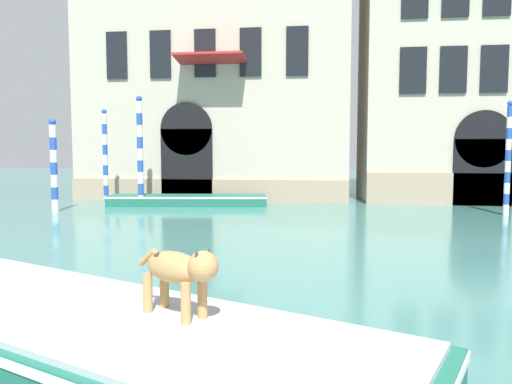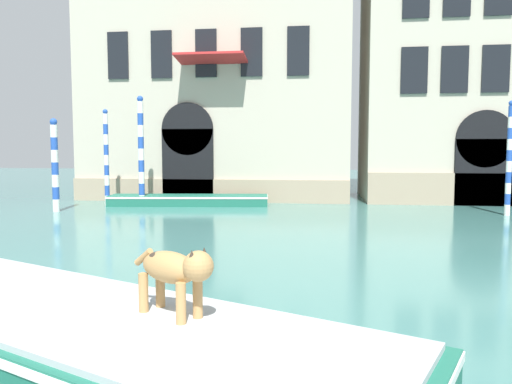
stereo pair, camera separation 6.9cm
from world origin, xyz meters
The scene contains 8 objects.
palazzo_left centered at (1.91, 26.27, 9.65)m, with size 12.64×7.40×19.35m.
boat_foreground centered at (3.82, 6.45, 0.39)m, with size 8.80×5.43×0.74m.
dog_on_deck centered at (5.59, 6.01, 1.20)m, with size 0.95×0.68×0.71m.
boat_moored_near_palazzo centered at (1.44, 21.83, 0.23)m, with size 6.79×2.20×0.43m.
mooring_pole_0 centered at (-0.37, 21.16, 2.29)m, with size 0.25×0.25×4.54m.
mooring_pole_1 centered at (13.61, 20.17, 2.06)m, with size 0.20×0.20×4.08m.
mooring_pole_2 centered at (-1.94, 21.31, 2.03)m, with size 0.21×0.21×4.03m.
mooring_pole_3 centered at (-3.00, 19.11, 1.78)m, with size 0.27×0.27×3.53m.
Camera 2 is at (6.99, 1.41, 2.36)m, focal length 35.00 mm.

